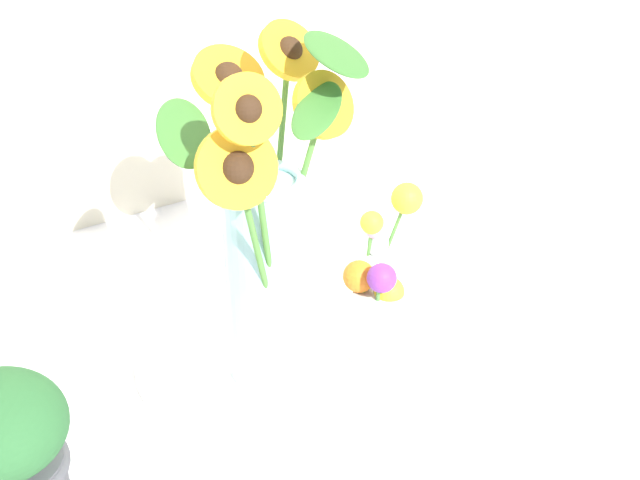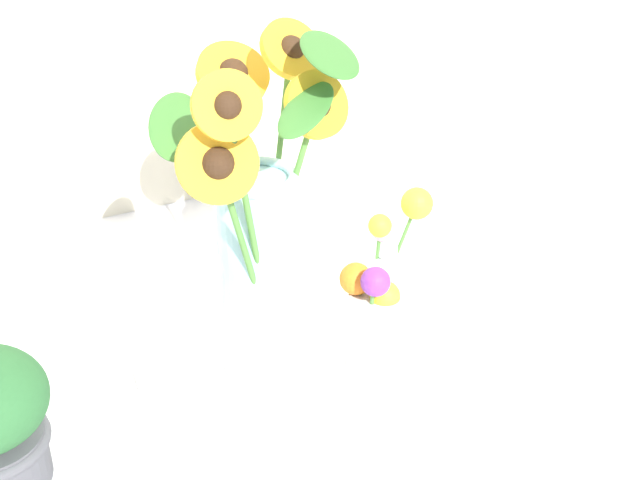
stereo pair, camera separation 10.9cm
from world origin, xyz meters
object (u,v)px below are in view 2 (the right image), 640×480
Objects in this scene: serving_tray at (320,340)px; vase_bulb_right at (392,250)px; vase_small_center at (375,321)px; mason_jar_sunflowers at (258,237)px.

serving_tray is 2.97× the size of vase_bulb_right.
mason_jar_sunflowers is at bearing 157.54° from vase_small_center.
vase_small_center is (0.13, -0.05, -0.12)m from mason_jar_sunflowers.
vase_small_center is 0.16m from vase_bulb_right.
mason_jar_sunflowers is at bearing -162.58° from serving_tray.
serving_tray is 1.15× the size of mason_jar_sunflowers.
serving_tray is 0.22m from mason_jar_sunflowers.
serving_tray is 0.16m from vase_bulb_right.
serving_tray is at bearing 112.85° from vase_small_center.
vase_small_center is at bearing -67.15° from serving_tray.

